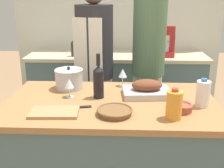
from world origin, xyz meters
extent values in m
cube|color=#4C666B|center=(0.00, 0.00, 0.44)|extent=(1.40, 0.82, 0.87)
cube|color=#A37042|center=(0.00, 0.00, 0.89)|extent=(1.45, 0.84, 0.04)
cube|color=#4C666B|center=(0.00, 1.55, 0.43)|extent=(2.08, 0.58, 0.86)
cube|color=beige|center=(0.00, 1.55, 0.88)|extent=(2.15, 0.60, 0.04)
cube|color=silver|center=(0.00, 1.90, 1.27)|extent=(2.65, 0.10, 2.55)
cube|color=#BCBCC1|center=(0.25, 0.11, 0.93)|extent=(0.35, 0.26, 0.04)
ellipsoid|color=brown|center=(0.25, 0.11, 0.99)|extent=(0.23, 0.16, 0.08)
cylinder|color=brown|center=(0.03, -0.22, 0.93)|extent=(0.20, 0.20, 0.03)
torus|color=brown|center=(0.03, -0.22, 0.94)|extent=(0.22, 0.22, 0.01)
cube|color=#AD7F51|center=(-0.34, -0.23, 0.92)|extent=(0.30, 0.19, 0.02)
cylinder|color=#B7B7BC|center=(-0.34, 0.25, 0.98)|extent=(0.21, 0.21, 0.14)
cylinder|color=#B7B7BC|center=(-0.34, 0.25, 1.06)|extent=(0.22, 0.22, 0.01)
sphere|color=black|center=(-0.34, 0.25, 1.07)|extent=(0.02, 0.02, 0.02)
cylinder|color=#A84C38|center=(0.45, -0.16, 0.93)|extent=(0.12, 0.12, 0.04)
torus|color=#A84C38|center=(0.45, -0.16, 0.95)|extent=(0.13, 0.13, 0.02)
cylinder|color=orange|center=(0.38, -0.27, 1.00)|extent=(0.09, 0.09, 0.17)
cylinder|color=red|center=(0.38, -0.27, 1.09)|extent=(0.04, 0.04, 0.02)
cylinder|color=white|center=(0.60, -0.07, 1.00)|extent=(0.09, 0.09, 0.17)
cylinder|color=#3360B2|center=(0.60, -0.07, 1.09)|extent=(0.04, 0.04, 0.02)
cylinder|color=black|center=(-0.09, 0.06, 1.01)|extent=(0.07, 0.07, 0.20)
cone|color=black|center=(-0.09, 0.06, 1.13)|extent=(0.07, 0.07, 0.04)
cylinder|color=black|center=(-0.09, 0.06, 1.19)|extent=(0.03, 0.03, 0.08)
cylinder|color=silver|center=(-0.30, 0.06, 0.91)|extent=(0.06, 0.06, 0.00)
cylinder|color=silver|center=(-0.30, 0.06, 0.95)|extent=(0.01, 0.01, 0.07)
cone|color=silver|center=(-0.30, 0.06, 1.01)|extent=(0.07, 0.07, 0.07)
cylinder|color=silver|center=(0.08, 0.32, 0.91)|extent=(0.06, 0.06, 0.00)
cylinder|color=silver|center=(0.08, 0.32, 0.95)|extent=(0.01, 0.01, 0.07)
cone|color=silver|center=(0.08, 0.32, 1.02)|extent=(0.07, 0.07, 0.07)
cube|color=#B7B7BC|center=(-0.28, -0.15, 0.91)|extent=(0.15, 0.06, 0.01)
cube|color=black|center=(-0.17, -0.12, 0.91)|extent=(0.09, 0.04, 0.01)
cube|color=#B22323|center=(0.57, 1.44, 0.93)|extent=(0.18, 0.14, 0.06)
cylinder|color=#B7B7BC|center=(0.55, 1.44, 1.02)|extent=(0.13, 0.13, 0.11)
cube|color=#B22323|center=(0.63, 1.44, 1.06)|extent=(0.05, 0.08, 0.19)
cube|color=#B22323|center=(0.57, 1.44, 1.21)|extent=(0.17, 0.08, 0.10)
cylinder|color=maroon|center=(-0.20, 1.49, 1.00)|extent=(0.06, 0.06, 0.19)
cylinder|color=black|center=(-0.20, 1.49, 1.10)|extent=(0.02, 0.02, 0.02)
cylinder|color=#332D28|center=(-0.51, 1.42, 0.98)|extent=(0.06, 0.06, 0.16)
cylinder|color=black|center=(-0.51, 1.42, 1.07)|extent=(0.03, 0.03, 0.02)
cube|color=beige|center=(-0.20, 0.85, 0.41)|extent=(0.33, 0.27, 0.83)
cylinder|color=#28282D|center=(-0.20, 0.85, 1.17)|extent=(0.35, 0.35, 0.69)
cube|color=silver|center=(-0.24, 0.68, 0.97)|extent=(0.27, 0.09, 0.87)
cube|color=beige|center=(0.32, 0.86, 0.43)|extent=(0.29, 0.25, 0.85)
cylinder|color=#4C6B4C|center=(0.32, 0.86, 1.21)|extent=(0.31, 0.31, 0.71)
camera|label=1|loc=(0.08, -1.79, 1.63)|focal=45.00mm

